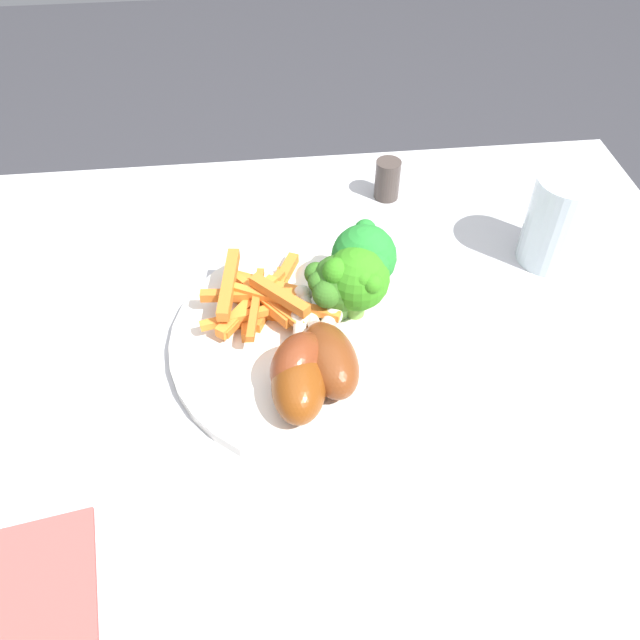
{
  "coord_description": "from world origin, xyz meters",
  "views": [
    {
      "loc": [
        0.02,
        -0.37,
        1.19
      ],
      "look_at": [
        0.07,
        0.03,
        0.76
      ],
      "focal_mm": 35.81,
      "sensor_mm": 36.0,
      "label": 1
    }
  ],
  "objects_px": {
    "broccoli_floret_middle": "(340,284)",
    "water_glass": "(559,221)",
    "pepper_shaker": "(387,180)",
    "chicken_drumstick_near": "(301,361)",
    "chicken_drumstick_extra": "(327,356)",
    "broccoli_floret_back": "(356,279)",
    "chicken_drumstick_far": "(299,380)",
    "carrot_fries_pile": "(263,301)",
    "dining_table": "(261,447)",
    "dinner_plate": "(320,339)",
    "broccoli_floret_front": "(364,259)"
  },
  "relations": [
    {
      "from": "water_glass",
      "to": "pepper_shaker",
      "type": "distance_m",
      "value": 0.2
    },
    {
      "from": "carrot_fries_pile",
      "to": "dining_table",
      "type": "bearing_deg",
      "value": -102.97
    },
    {
      "from": "chicken_drumstick_near",
      "to": "chicken_drumstick_far",
      "type": "bearing_deg",
      "value": -100.74
    },
    {
      "from": "broccoli_floret_front",
      "to": "broccoli_floret_back",
      "type": "relative_size",
      "value": 1.06
    },
    {
      "from": "carrot_fries_pile",
      "to": "chicken_drumstick_near",
      "type": "height_order",
      "value": "chicken_drumstick_near"
    },
    {
      "from": "broccoli_floret_front",
      "to": "broccoli_floret_middle",
      "type": "height_order",
      "value": "broccoli_floret_front"
    },
    {
      "from": "dining_table",
      "to": "dinner_plate",
      "type": "xyz_separation_m",
      "value": [
        0.07,
        0.03,
        0.13
      ]
    },
    {
      "from": "broccoli_floret_front",
      "to": "carrot_fries_pile",
      "type": "bearing_deg",
      "value": -173.41
    },
    {
      "from": "chicken_drumstick_far",
      "to": "pepper_shaker",
      "type": "bearing_deg",
      "value": 66.17
    },
    {
      "from": "broccoli_floret_front",
      "to": "carrot_fries_pile",
      "type": "distance_m",
      "value": 0.1
    },
    {
      "from": "broccoli_floret_back",
      "to": "pepper_shaker",
      "type": "bearing_deg",
      "value": 71.23
    },
    {
      "from": "broccoli_floret_middle",
      "to": "carrot_fries_pile",
      "type": "bearing_deg",
      "value": 171.22
    },
    {
      "from": "broccoli_floret_middle",
      "to": "broccoli_floret_back",
      "type": "relative_size",
      "value": 0.88
    },
    {
      "from": "dining_table",
      "to": "pepper_shaker",
      "type": "relative_size",
      "value": 20.0
    },
    {
      "from": "pepper_shaker",
      "to": "chicken_drumstick_near",
      "type": "bearing_deg",
      "value": -114.65
    },
    {
      "from": "broccoli_floret_back",
      "to": "chicken_drumstick_extra",
      "type": "distance_m",
      "value": 0.08
    },
    {
      "from": "broccoli_floret_middle",
      "to": "chicken_drumstick_extra",
      "type": "relative_size",
      "value": 0.48
    },
    {
      "from": "dinner_plate",
      "to": "chicken_drumstick_near",
      "type": "xyz_separation_m",
      "value": [
        -0.02,
        -0.05,
        0.03
      ]
    },
    {
      "from": "broccoli_floret_middle",
      "to": "water_glass",
      "type": "xyz_separation_m",
      "value": [
        0.24,
        0.07,
        -0.0
      ]
    },
    {
      "from": "carrot_fries_pile",
      "to": "water_glass",
      "type": "height_order",
      "value": "water_glass"
    },
    {
      "from": "chicken_drumstick_far",
      "to": "pepper_shaker",
      "type": "relative_size",
      "value": 2.64
    },
    {
      "from": "dining_table",
      "to": "water_glass",
      "type": "height_order",
      "value": "water_glass"
    },
    {
      "from": "carrot_fries_pile",
      "to": "water_glass",
      "type": "relative_size",
      "value": 1.31
    },
    {
      "from": "broccoli_floret_middle",
      "to": "chicken_drumstick_far",
      "type": "distance_m",
      "value": 0.11
    },
    {
      "from": "carrot_fries_pile",
      "to": "broccoli_floret_front",
      "type": "bearing_deg",
      "value": 6.59
    },
    {
      "from": "dinner_plate",
      "to": "broccoli_floret_middle",
      "type": "distance_m",
      "value": 0.06
    },
    {
      "from": "chicken_drumstick_near",
      "to": "dinner_plate",
      "type": "bearing_deg",
      "value": 66.46
    },
    {
      "from": "dining_table",
      "to": "chicken_drumstick_extra",
      "type": "relative_size",
      "value": 6.93
    },
    {
      "from": "dining_table",
      "to": "broccoli_floret_middle",
      "type": "height_order",
      "value": "broccoli_floret_middle"
    },
    {
      "from": "broccoli_floret_middle",
      "to": "chicken_drumstick_far",
      "type": "bearing_deg",
      "value": -116.54
    },
    {
      "from": "broccoli_floret_middle",
      "to": "broccoli_floret_back",
      "type": "distance_m",
      "value": 0.02
    },
    {
      "from": "broccoli_floret_middle",
      "to": "chicken_drumstick_extra",
      "type": "distance_m",
      "value": 0.08
    },
    {
      "from": "carrot_fries_pile",
      "to": "broccoli_floret_middle",
      "type": "bearing_deg",
      "value": -8.78
    },
    {
      "from": "chicken_drumstick_near",
      "to": "water_glass",
      "type": "distance_m",
      "value": 0.32
    },
    {
      "from": "broccoli_floret_front",
      "to": "dinner_plate",
      "type": "bearing_deg",
      "value": -134.91
    },
    {
      "from": "chicken_drumstick_extra",
      "to": "chicken_drumstick_near",
      "type": "bearing_deg",
      "value": -168.05
    },
    {
      "from": "chicken_drumstick_extra",
      "to": "chicken_drumstick_far",
      "type": "bearing_deg",
      "value": -138.55
    },
    {
      "from": "chicken_drumstick_extra",
      "to": "pepper_shaker",
      "type": "bearing_deg",
      "value": 69.14
    },
    {
      "from": "broccoli_floret_back",
      "to": "water_glass",
      "type": "relative_size",
      "value": 0.77
    },
    {
      "from": "dining_table",
      "to": "pepper_shaker",
      "type": "xyz_separation_m",
      "value": [
        0.17,
        0.26,
        0.15
      ]
    },
    {
      "from": "dining_table",
      "to": "broccoli_floret_back",
      "type": "bearing_deg",
      "value": 27.85
    },
    {
      "from": "chicken_drumstick_extra",
      "to": "broccoli_floret_middle",
      "type": "bearing_deg",
      "value": 74.24
    },
    {
      "from": "broccoli_floret_middle",
      "to": "pepper_shaker",
      "type": "relative_size",
      "value": 1.39
    },
    {
      "from": "broccoli_floret_front",
      "to": "chicken_drumstick_extra",
      "type": "height_order",
      "value": "broccoli_floret_front"
    },
    {
      "from": "dining_table",
      "to": "chicken_drumstick_extra",
      "type": "xyz_separation_m",
      "value": [
        0.07,
        -0.01,
        0.16
      ]
    },
    {
      "from": "dining_table",
      "to": "chicken_drumstick_near",
      "type": "relative_size",
      "value": 9.24
    },
    {
      "from": "broccoli_floret_middle",
      "to": "broccoli_floret_back",
      "type": "bearing_deg",
      "value": -5.63
    },
    {
      "from": "dining_table",
      "to": "broccoli_floret_back",
      "type": "xyz_separation_m",
      "value": [
        0.1,
        0.05,
        0.18
      ]
    },
    {
      "from": "chicken_drumstick_near",
      "to": "pepper_shaker",
      "type": "height_order",
      "value": "chicken_drumstick_near"
    },
    {
      "from": "carrot_fries_pile",
      "to": "chicken_drumstick_extra",
      "type": "bearing_deg",
      "value": -56.95
    }
  ]
}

